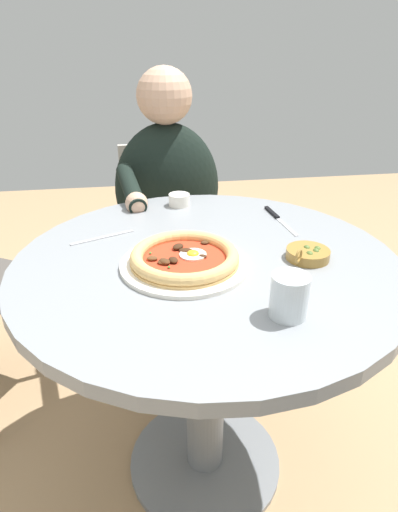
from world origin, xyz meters
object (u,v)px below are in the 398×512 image
object	(u,v)px
ramekin_capers	(179,199)
fork_utensil	(103,238)
dining_table	(206,314)
water_glass	(289,298)
steak_knife	(276,216)
pizza_on_plate	(185,259)
olive_pan	(308,254)
cafe_chair_diner	(165,223)
diner_person	(169,233)

from	to	relation	value
ramekin_capers	fork_utensil	size ratio (longest dim) A/B	0.41
dining_table	water_glass	xyz separation A→B (m)	(0.26, 0.11, 0.21)
steak_knife	fork_utensil	bearing A→B (deg)	-81.70
pizza_on_plate	water_glass	distance (m)	0.28
water_glass	fork_utensil	bearing A→B (deg)	-138.71
olive_pan	cafe_chair_diner	bearing A→B (deg)	-161.67
fork_utensil	diner_person	world-z (taller)	diner_person
diner_person	water_glass	bearing A→B (deg)	9.06
dining_table	cafe_chair_diner	size ratio (longest dim) A/B	1.13
steak_knife	olive_pan	xyz separation A→B (m)	(0.27, -0.01, 0.01)
water_glass	steak_knife	world-z (taller)	water_glass
olive_pan	ramekin_capers	bearing A→B (deg)	-147.87
water_glass	cafe_chair_diner	size ratio (longest dim) A/B	0.10
steak_knife	cafe_chair_diner	size ratio (longest dim) A/B	0.27
pizza_on_plate	water_glass	world-z (taller)	water_glass
pizza_on_plate	olive_pan	world-z (taller)	olive_pan
ramekin_capers	diner_person	world-z (taller)	diner_person
cafe_chair_diner	dining_table	bearing A→B (deg)	3.21
water_glass	fork_utensil	world-z (taller)	water_glass
water_glass	diner_person	size ratio (longest dim) A/B	0.08
steak_knife	diner_person	distance (m)	0.58
dining_table	steak_knife	distance (m)	0.37
water_glass	olive_pan	bearing A→B (deg)	149.58
dining_table	pizza_on_plate	world-z (taller)	pizza_on_plate
pizza_on_plate	steak_knife	world-z (taller)	pizza_on_plate
olive_pan	diner_person	size ratio (longest dim) A/B	0.10
olive_pan	cafe_chair_diner	size ratio (longest dim) A/B	0.13
pizza_on_plate	fork_utensil	distance (m)	0.27
steak_knife	water_glass	bearing A→B (deg)	-15.71
ramekin_capers	olive_pan	xyz separation A→B (m)	(0.42, 0.26, -0.01)
olive_pan	fork_utensil	size ratio (longest dim) A/B	0.67
steak_knife	diner_person	xyz separation A→B (m)	(-0.44, -0.29, -0.23)
steak_knife	fork_utensil	xyz separation A→B (m)	(0.07, -0.50, -0.00)
pizza_on_plate	cafe_chair_diner	xyz separation A→B (m)	(-0.84, 0.01, -0.25)
ramekin_capers	fork_utensil	world-z (taller)	ramekin_capers
pizza_on_plate	olive_pan	size ratio (longest dim) A/B	2.74
olive_pan	fork_utensil	world-z (taller)	olive_pan
ramekin_capers	olive_pan	world-z (taller)	olive_pan
water_glass	pizza_on_plate	bearing A→B (deg)	-143.61
diner_person	steak_knife	bearing A→B (deg)	32.73
dining_table	pizza_on_plate	xyz separation A→B (m)	(0.04, -0.06, 0.19)
water_glass	fork_utensil	distance (m)	0.55
water_glass	fork_utensil	size ratio (longest dim) A/B	0.52
steak_knife	olive_pan	size ratio (longest dim) A/B	2.00
water_glass	dining_table	bearing A→B (deg)	-157.57
dining_table	olive_pan	bearing A→B (deg)	78.39
steak_knife	pizza_on_plate	bearing A→B (deg)	-49.55
steak_knife	cafe_chair_diner	world-z (taller)	cafe_chair_diner
water_glass	cafe_chair_diner	world-z (taller)	same
steak_knife	cafe_chair_diner	bearing A→B (deg)	-153.25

